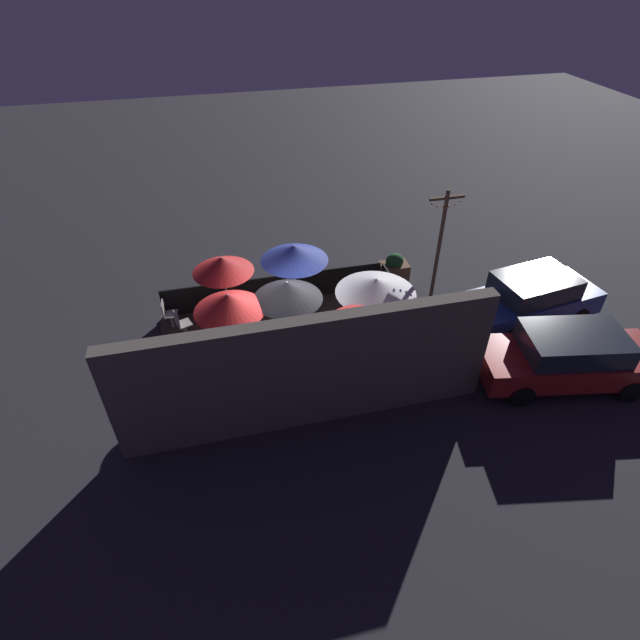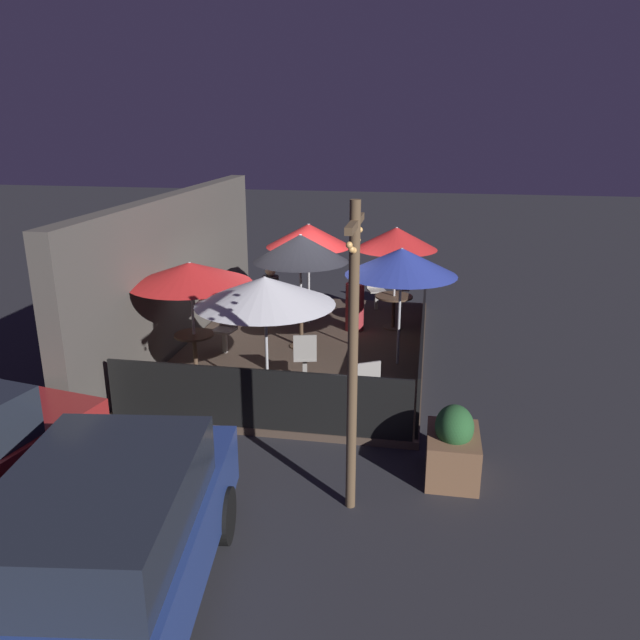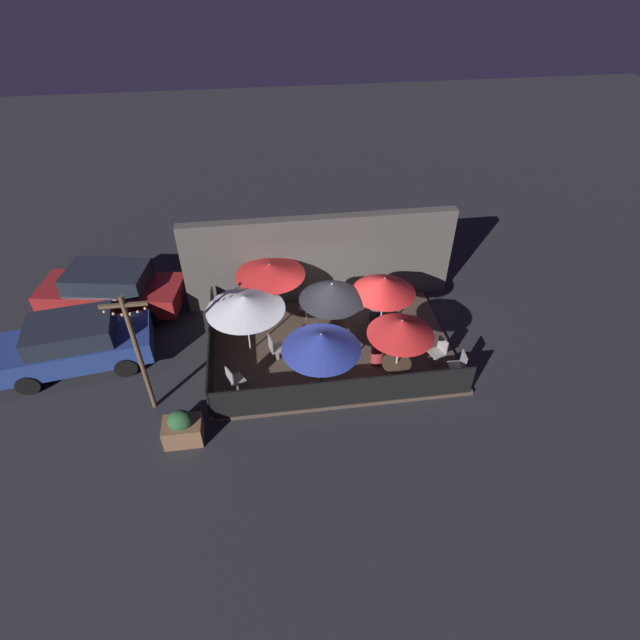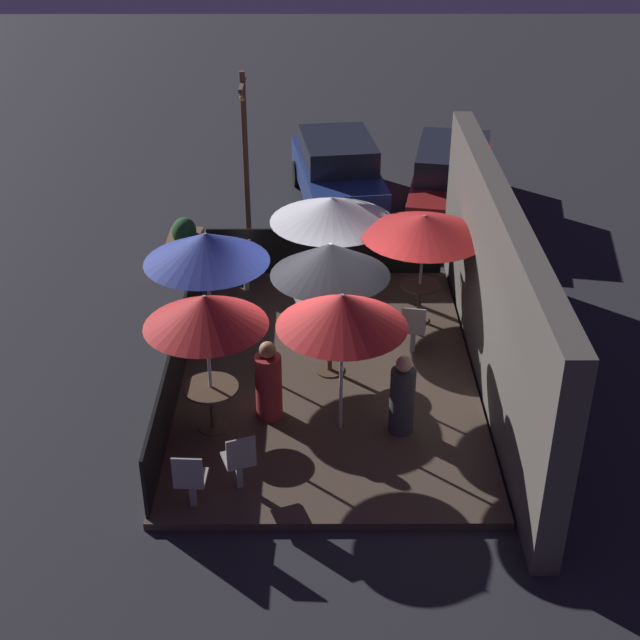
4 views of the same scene
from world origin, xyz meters
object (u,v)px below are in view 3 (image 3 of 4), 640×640
patio_chair_0 (439,351)px  patio_chair_4 (459,365)px  dining_table_0 (273,303)px  light_post (137,350)px  patio_umbrella_5 (321,342)px  patio_umbrella_2 (401,327)px  patio_umbrella_4 (384,285)px  planter_box (182,428)px  patio_umbrella_1 (332,292)px  parked_car_0 (75,343)px  dining_table_1 (331,330)px  patio_chair_3 (275,348)px  patio_chair_2 (308,306)px  patio_chair_1 (234,380)px  parked_car_1 (111,289)px  patron_0 (378,348)px  patio_umbrella_0 (270,269)px  dining_table_2 (396,367)px  patio_umbrella_3 (245,303)px  patron_1 (376,305)px

patio_chair_0 → patio_chair_4: 0.72m
dining_table_0 → light_post: (-3.46, -3.29, 1.40)m
patio_umbrella_5 → dining_table_0: patio_umbrella_5 is taller
patio_chair_0 → patio_umbrella_2: bearing=-0.0°
patio_umbrella_4 → dining_table_0: bearing=155.3°
patio_chair_0 → planter_box: patio_chair_0 is taller
patio_umbrella_1 → parked_car_0: patio_umbrella_1 is taller
dining_table_1 → patio_chair_3: size_ratio=0.97×
dining_table_0 → patio_chair_4: 6.08m
patio_chair_2 → patio_chair_3: patio_chair_2 is taller
patio_chair_1 → dining_table_1: bearing=-0.0°
parked_car_1 → dining_table_1: bearing=-12.2°
patio_umbrella_2 → patron_0: size_ratio=1.73×
patio_umbrella_0 → planter_box: (-2.56, -4.53, -1.54)m
patron_0 → parked_car_0: 8.74m
light_post → parked_car_1: bearing=111.2°
patio_chair_1 → parked_car_1: size_ratio=0.20×
patio_umbrella_4 → patio_chair_2: patio_umbrella_4 is taller
patio_umbrella_1 → patron_0: bearing=-36.9°
light_post → patron_0: bearing=6.6°
patio_chair_4 → planter_box: (-7.55, -1.05, -0.18)m
patio_chair_3 → patron_0: size_ratio=0.70×
patio_umbrella_1 → parked_car_0: (-7.41, 0.27, -1.31)m
dining_table_2 → patio_chair_0: size_ratio=0.87×
patio_umbrella_2 → patio_chair_0: (1.40, 0.51, -1.49)m
dining_table_2 → light_post: 6.81m
dining_table_0 → dining_table_2: dining_table_0 is taller
patio_chair_0 → light_post: (-8.07, -0.42, 1.46)m
dining_table_1 → planter_box: (-4.22, -2.90, -0.28)m
patio_umbrella_0 → parked_car_1: (-5.22, 1.25, -1.13)m
patio_umbrella_3 → dining_table_1: 2.75m
patio_umbrella_1 → dining_table_1: bearing=104.0°
patio_umbrella_0 → patio_chair_2: bearing=-10.8°
parked_car_0 → patio_chair_1: bearing=-30.1°
patio_umbrella_5 → patio_chair_4: size_ratio=2.41×
parked_car_0 → patio_umbrella_1: bearing=-9.7°
patio_umbrella_1 → patio_chair_4: bearing=-29.1°
patio_umbrella_3 → patron_1: 4.37m
patio_umbrella_2 → patio_chair_4: bearing=-3.1°
patio_umbrella_5 → patron_0: 2.51m
patio_umbrella_1 → patio_chair_4: (3.33, -1.86, -1.53)m
patio_chair_1 → patio_umbrella_4: bearing=-7.5°
patio_umbrella_0 → patio_umbrella_5: bearing=-73.3°
patio_umbrella_3 → patio_chair_0: patio_umbrella_3 is taller
patio_umbrella_5 → dining_table_0: 4.01m
patio_umbrella_0 → patron_0: bearing=-41.4°
patron_1 → parked_car_1: size_ratio=0.27×
patio_umbrella_4 → dining_table_2: (-0.00, -1.90, -1.43)m
patio_umbrella_2 → dining_table_2: 1.43m
patio_chair_3 → patio_umbrella_0: bearing=74.3°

